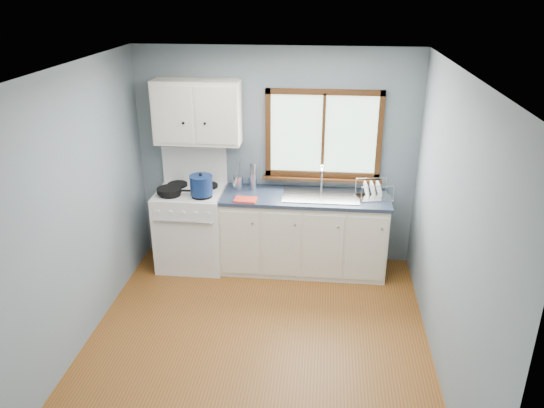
# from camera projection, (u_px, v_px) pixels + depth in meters

# --- Properties ---
(floor) EXTENTS (3.20, 3.60, 0.02)m
(floor) POSITION_uv_depth(u_px,v_px,m) (257.00, 346.00, 4.93)
(floor) COLOR brown
(floor) RESTS_ON ground
(ceiling) EXTENTS (3.20, 3.60, 0.02)m
(ceiling) POSITION_uv_depth(u_px,v_px,m) (253.00, 70.00, 3.96)
(ceiling) COLOR white
(ceiling) RESTS_ON wall_back
(wall_back) EXTENTS (3.20, 0.02, 2.50)m
(wall_back) POSITION_uv_depth(u_px,v_px,m) (276.00, 157.00, 6.11)
(wall_back) COLOR slate
(wall_back) RESTS_ON ground
(wall_front) EXTENTS (3.20, 0.02, 2.50)m
(wall_front) POSITION_uv_depth(u_px,v_px,m) (209.00, 367.00, 2.79)
(wall_front) COLOR slate
(wall_front) RESTS_ON ground
(wall_left) EXTENTS (0.02, 3.60, 2.50)m
(wall_left) POSITION_uv_depth(u_px,v_px,m) (71.00, 215.00, 4.60)
(wall_left) COLOR slate
(wall_left) RESTS_ON ground
(wall_right) EXTENTS (0.02, 3.60, 2.50)m
(wall_right) POSITION_uv_depth(u_px,v_px,m) (452.00, 232.00, 4.29)
(wall_right) COLOR slate
(wall_right) RESTS_ON ground
(gas_range) EXTENTS (0.76, 0.69, 1.36)m
(gas_range) POSITION_uv_depth(u_px,v_px,m) (192.00, 226.00, 6.18)
(gas_range) COLOR white
(gas_range) RESTS_ON floor
(base_cabinets) EXTENTS (1.85, 0.60, 0.88)m
(base_cabinets) POSITION_uv_depth(u_px,v_px,m) (304.00, 236.00, 6.10)
(base_cabinets) COLOR silver
(base_cabinets) RESTS_ON floor
(countertop) EXTENTS (1.89, 0.64, 0.04)m
(countertop) POSITION_uv_depth(u_px,v_px,m) (305.00, 197.00, 5.91)
(countertop) COLOR #1E2839
(countertop) RESTS_ON base_cabinets
(sink) EXTENTS (0.84, 0.46, 0.44)m
(sink) POSITION_uv_depth(u_px,v_px,m) (321.00, 201.00, 5.91)
(sink) COLOR silver
(sink) RESTS_ON countertop
(window) EXTENTS (1.36, 0.10, 1.03)m
(window) POSITION_uv_depth(u_px,v_px,m) (323.00, 141.00, 5.93)
(window) COLOR #9EC6A8
(window) RESTS_ON wall_back
(upper_cabinets) EXTENTS (0.95, 0.35, 0.70)m
(upper_cabinets) POSITION_uv_depth(u_px,v_px,m) (197.00, 112.00, 5.80)
(upper_cabinets) COLOR silver
(upper_cabinets) RESTS_ON wall_back
(skillet) EXTENTS (0.41, 0.29, 0.05)m
(skillet) POSITION_uv_depth(u_px,v_px,m) (169.00, 190.00, 5.87)
(skillet) COLOR black
(skillet) RESTS_ON gas_range
(stockpot) EXTENTS (0.30, 0.30, 0.25)m
(stockpot) POSITION_uv_depth(u_px,v_px,m) (201.00, 185.00, 5.79)
(stockpot) COLOR navy
(stockpot) RESTS_ON gas_range
(utensil_crock) EXTENTS (0.15, 0.15, 0.38)m
(utensil_crock) POSITION_uv_depth(u_px,v_px,m) (238.00, 182.00, 6.07)
(utensil_crock) COLOR silver
(utensil_crock) RESTS_ON countertop
(thermos) EXTENTS (0.08, 0.08, 0.32)m
(thermos) POSITION_uv_depth(u_px,v_px,m) (253.00, 177.00, 6.01)
(thermos) COLOR silver
(thermos) RESTS_ON countertop
(soap_bottle) EXTENTS (0.12, 0.12, 0.26)m
(soap_bottle) POSITION_uv_depth(u_px,v_px,m) (251.00, 175.00, 6.15)
(soap_bottle) COLOR #2853A8
(soap_bottle) RESTS_ON countertop
(dish_towel) EXTENTS (0.25, 0.19, 0.02)m
(dish_towel) POSITION_uv_depth(u_px,v_px,m) (246.00, 200.00, 5.77)
(dish_towel) COLOR red
(dish_towel) RESTS_ON countertop
(dish_rack) EXTENTS (0.42, 0.35, 0.19)m
(dish_rack) POSITION_uv_depth(u_px,v_px,m) (373.00, 193.00, 5.84)
(dish_rack) COLOR silver
(dish_rack) RESTS_ON countertop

